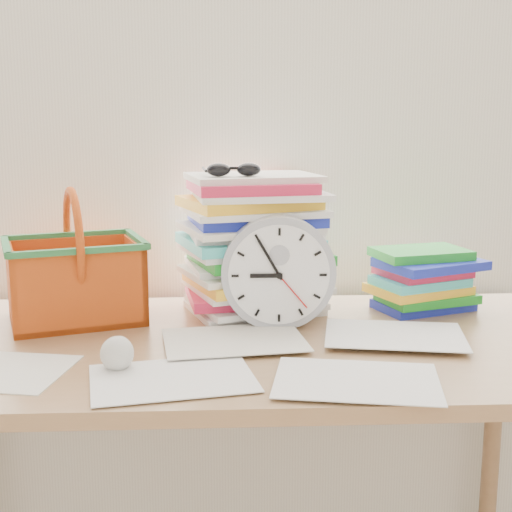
{
  "coord_description": "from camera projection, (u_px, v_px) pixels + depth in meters",
  "views": [
    {
      "loc": [
        -0.04,
        0.22,
        1.2
      ],
      "look_at": [
        0.02,
        1.6,
        0.92
      ],
      "focal_mm": 50.0,
      "sensor_mm": 36.0,
      "label": 1
    }
  ],
  "objects": [
    {
      "name": "scattered_papers",
      "position": [
        245.0,
        337.0,
        1.44
      ],
      "size": [
        1.26,
        0.42,
        0.02
      ],
      "primitive_type": null,
      "color": "white",
      "rests_on": "desk"
    },
    {
      "name": "basket",
      "position": [
        74.0,
        256.0,
        1.56
      ],
      "size": [
        0.34,
        0.3,
        0.29
      ],
      "primitive_type": null,
      "rotation": [
        0.0,
        0.0,
        0.32
      ],
      "color": "#E35916",
      "rests_on": "desk"
    },
    {
      "name": "book_stack",
      "position": [
        422.0,
        280.0,
        1.65
      ],
      "size": [
        0.29,
        0.25,
        0.14
      ],
      "primitive_type": null,
      "rotation": [
        0.0,
        0.0,
        0.29
      ],
      "color": "white",
      "rests_on": "desk"
    },
    {
      "name": "curtain",
      "position": [
        239.0,
        72.0,
        1.71
      ],
      "size": [
        2.4,
        0.01,
        2.5
      ],
      "primitive_type": "cube",
      "color": "white",
      "rests_on": "room_shell"
    },
    {
      "name": "paper_stack",
      "position": [
        254.0,
        244.0,
        1.63
      ],
      "size": [
        0.38,
        0.34,
        0.32
      ],
      "primitive_type": null,
      "rotation": [
        0.0,
        0.0,
        0.28
      ],
      "color": "white",
      "rests_on": "desk"
    },
    {
      "name": "desk",
      "position": [
        245.0,
        374.0,
        1.46
      ],
      "size": [
        1.4,
        0.7,
        0.75
      ],
      "color": "#966E46",
      "rests_on": "ground"
    },
    {
      "name": "sunglasses",
      "position": [
        234.0,
        169.0,
        1.55
      ],
      "size": [
        0.14,
        0.13,
        0.03
      ],
      "primitive_type": null,
      "rotation": [
        0.0,
        0.0,
        0.09
      ],
      "color": "black",
      "rests_on": "paper_stack"
    },
    {
      "name": "clock",
      "position": [
        278.0,
        272.0,
        1.51
      ],
      "size": [
        0.24,
        0.05,
        0.24
      ],
      "primitive_type": "cylinder",
      "rotation": [
        1.57,
        0.0,
        0.0
      ],
      "color": "#A4A6AF",
      "rests_on": "desk"
    },
    {
      "name": "crumpled_ball",
      "position": [
        117.0,
        353.0,
        1.27
      ],
      "size": [
        0.06,
        0.06,
        0.06
      ],
      "primitive_type": "sphere",
      "color": "silver",
      "rests_on": "desk"
    }
  ]
}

